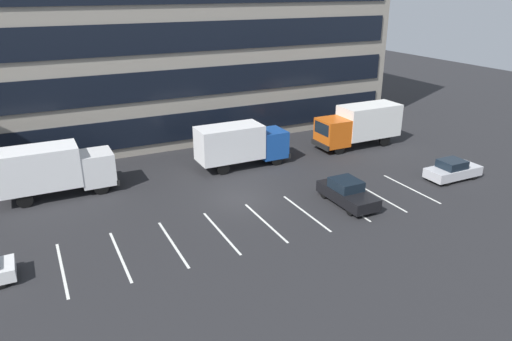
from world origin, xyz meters
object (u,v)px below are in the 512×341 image
object	(u,v)px
box_truck_blue	(241,143)
box_truck_orange	(360,124)
sedan_silver	(453,170)
sedan_black	(347,193)
box_truck_white	(53,169)

from	to	relation	value
box_truck_blue	box_truck_orange	distance (m)	11.15
sedan_silver	box_truck_orange	bearing A→B (deg)	98.11
box_truck_orange	sedan_black	distance (m)	12.17
box_truck_white	box_truck_orange	world-z (taller)	box_truck_orange
box_truck_orange	box_truck_white	bearing A→B (deg)	179.24
box_truck_blue	sedan_silver	distance (m)	15.45
box_truck_blue	box_truck_white	distance (m)	13.17
box_truck_blue	sedan_black	xyz separation A→B (m)	(3.22, -9.10, -1.11)
box_truck_white	sedan_silver	xyz separation A→B (m)	(25.61, -9.44, -1.23)
box_truck_orange	sedan_silver	size ratio (longest dim) A/B	1.85
box_truck_orange	sedan_black	bearing A→B (deg)	-130.96
box_truck_blue	box_truck_white	world-z (taller)	box_truck_white
box_truck_white	sedan_black	size ratio (longest dim) A/B	1.68
box_truck_white	box_truck_blue	bearing A→B (deg)	-1.60
box_truck_white	sedan_silver	world-z (taller)	box_truck_white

